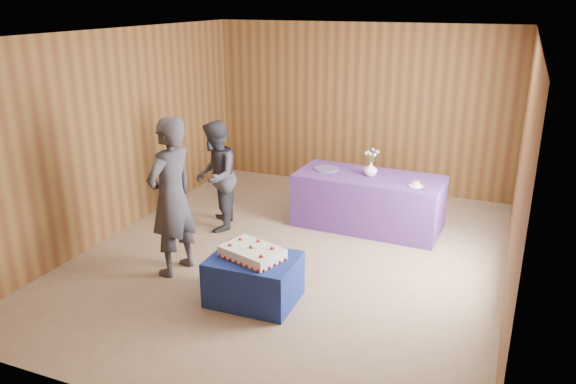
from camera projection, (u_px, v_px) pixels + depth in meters
The scene contains 13 objects.
ground at pixel (292, 256), 7.05m from camera, with size 6.00×6.00×0.00m, color gray.
room_shell at pixel (293, 114), 6.45m from camera, with size 5.04×6.04×2.72m.
cake_table at pixel (254, 279), 5.94m from camera, with size 0.90×0.70×0.50m, color navy.
serving_table at pixel (368, 201), 7.82m from camera, with size 2.00×0.90×0.75m, color #673593.
sheet_cake at pixel (252, 252), 5.84m from camera, with size 0.75×0.61×0.15m.
vase at pixel (371, 169), 7.68m from camera, with size 0.18×0.18×0.19m, color white.
flower_spray at pixel (371, 153), 7.60m from camera, with size 0.21×0.21×0.16m.
platter at pixel (327, 169), 7.97m from camera, with size 0.36×0.36×0.02m, color #6650A0.
plate at pixel (416, 186), 7.28m from camera, with size 0.19×0.19×0.01m, color white.
cake_slice at pixel (416, 183), 7.26m from camera, with size 0.08×0.07×0.08m.
knife at pixel (418, 188), 7.19m from camera, with size 0.26×0.02×0.00m, color #B3B3B8.
guest_left at pixel (171, 197), 6.35m from camera, with size 0.68×0.44×1.85m, color #373741.
guest_right at pixel (216, 176), 7.64m from camera, with size 0.74×0.58×1.52m, color #363641.
Camera 1 is at (2.36, -5.93, 3.08)m, focal length 35.00 mm.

